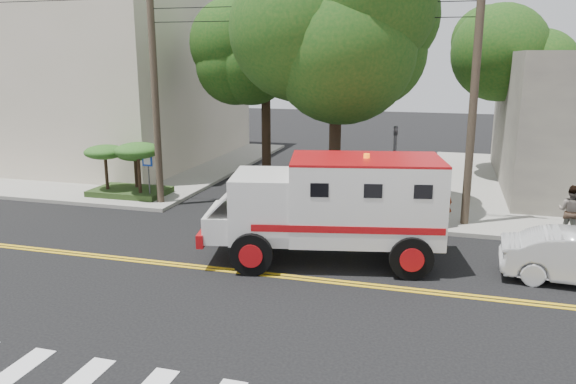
% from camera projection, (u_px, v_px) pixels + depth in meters
% --- Properties ---
extents(ground, '(100.00, 100.00, 0.00)m').
position_uv_depth(ground, '(236.00, 271.00, 15.90)').
color(ground, black).
rests_on(ground, ground).
extents(sidewalk_nw, '(17.00, 17.00, 0.15)m').
position_uv_depth(sidewalk_nw, '(100.00, 162.00, 32.11)').
color(sidewalk_nw, gray).
rests_on(sidewalk_nw, ground).
extents(building_left, '(16.00, 14.00, 10.00)m').
position_uv_depth(building_left, '(79.00, 71.00, 32.86)').
color(building_left, beige).
rests_on(building_left, sidewalk_nw).
extents(utility_pole_left, '(0.28, 0.28, 9.00)m').
position_uv_depth(utility_pole_left, '(155.00, 94.00, 21.95)').
color(utility_pole_left, '#382D23').
rests_on(utility_pole_left, ground).
extents(utility_pole_right, '(0.28, 0.28, 9.00)m').
position_uv_depth(utility_pole_right, '(474.00, 100.00, 18.97)').
color(utility_pole_right, '#382D23').
rests_on(utility_pole_right, ground).
extents(tree_main, '(6.08, 5.70, 9.85)m').
position_uv_depth(tree_main, '(348.00, 19.00, 19.51)').
color(tree_main, black).
rests_on(tree_main, ground).
extents(tree_left, '(4.48, 4.20, 7.70)m').
position_uv_depth(tree_left, '(271.00, 61.00, 26.30)').
color(tree_left, black).
rests_on(tree_left, ground).
extents(tree_right, '(4.80, 4.50, 8.20)m').
position_uv_depth(tree_right, '(525.00, 53.00, 26.86)').
color(tree_right, black).
rests_on(tree_right, ground).
extents(traffic_signal, '(0.15, 0.18, 3.60)m').
position_uv_depth(traffic_signal, '(394.00, 165.00, 19.60)').
color(traffic_signal, '#3F3F42').
rests_on(traffic_signal, ground).
extents(accessibility_sign, '(0.45, 0.10, 2.02)m').
position_uv_depth(accessibility_sign, '(148.00, 171.00, 23.01)').
color(accessibility_sign, '#3F3F42').
rests_on(accessibility_sign, ground).
extents(palm_planter, '(3.52, 2.63, 2.36)m').
position_uv_depth(palm_planter, '(127.00, 161.00, 23.69)').
color(palm_planter, '#1E3314').
rests_on(palm_planter, sidewalk_nw).
extents(armored_truck, '(7.23, 3.89, 3.12)m').
position_uv_depth(armored_truck, '(334.00, 203.00, 16.29)').
color(armored_truck, silver).
rests_on(armored_truck, ground).
extents(pedestrian_a, '(0.67, 0.46, 1.79)m').
position_uv_depth(pedestrian_a, '(442.00, 202.00, 19.33)').
color(pedestrian_a, gray).
rests_on(pedestrian_a, sidewalk_ne).
extents(pedestrian_b, '(1.07, 1.02, 1.75)m').
position_uv_depth(pedestrian_b, '(571.00, 211.00, 18.25)').
color(pedestrian_b, gray).
rests_on(pedestrian_b, sidewalk_ne).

